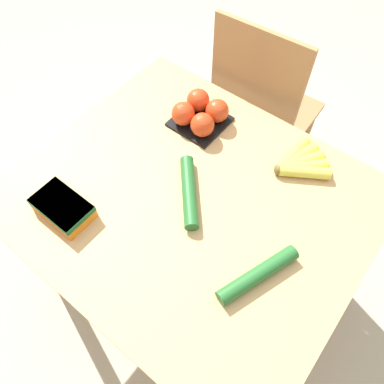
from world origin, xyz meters
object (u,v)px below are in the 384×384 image
at_px(tomato_pack, 200,113).
at_px(cucumber_far, 189,191).
at_px(carrot_bag, 63,207).
at_px(banana_bunch, 299,163).
at_px(cucumber_near, 258,275).
at_px(chair, 260,112).

height_order(tomato_pack, cucumber_far, tomato_pack).
xyz_separation_m(carrot_bag, cucumber_far, (0.26, 0.29, -0.01)).
xyz_separation_m(banana_bunch, carrot_bag, (-0.47, -0.60, 0.01)).
bearing_deg(carrot_bag, cucumber_near, 18.35).
xyz_separation_m(cucumber_near, cucumber_far, (-0.32, 0.10, 0.00)).
bearing_deg(tomato_pack, banana_bunch, 6.69).
bearing_deg(carrot_bag, banana_bunch, 51.70).
bearing_deg(cucumber_near, carrot_bag, -161.65).
height_order(cucumber_near, cucumber_far, same).
relative_size(banana_bunch, carrot_bag, 1.01).
height_order(chair, banana_bunch, chair).
xyz_separation_m(chair, cucumber_far, (0.12, -0.66, 0.25)).
bearing_deg(cucumber_near, chair, 119.83).
distance_m(carrot_bag, cucumber_far, 0.39).
height_order(banana_bunch, carrot_bag, carrot_bag).
distance_m(chair, cucumber_near, 0.91).
distance_m(banana_bunch, cucumber_far, 0.38).
bearing_deg(cucumber_far, banana_bunch, 55.60).
height_order(carrot_bag, cucumber_far, carrot_bag).
relative_size(tomato_pack, cucumber_near, 0.71).
xyz_separation_m(banana_bunch, tomato_pack, (-0.38, -0.04, 0.03)).
relative_size(chair, cucumber_near, 3.85).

